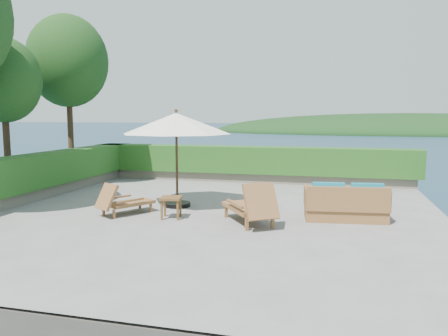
% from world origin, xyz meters
% --- Properties ---
extents(ground, '(12.00, 12.00, 0.00)m').
position_xyz_m(ground, '(0.00, 0.00, 0.00)').
color(ground, gray).
rests_on(ground, ground).
extents(foundation, '(12.00, 12.00, 3.00)m').
position_xyz_m(foundation, '(0.00, 0.00, -1.55)').
color(foundation, '#4E473E').
rests_on(foundation, ocean).
extents(ocean, '(600.00, 600.00, 0.00)m').
position_xyz_m(ocean, '(0.00, 0.00, -3.00)').
color(ocean, '#152C42').
rests_on(ocean, ground).
extents(offshore_island, '(126.00, 57.60, 12.60)m').
position_xyz_m(offshore_island, '(25.00, 140.00, -3.00)').
color(offshore_island, black).
rests_on(offshore_island, ocean).
extents(planter_wall_far, '(12.00, 0.60, 0.36)m').
position_xyz_m(planter_wall_far, '(0.00, 5.60, 0.18)').
color(planter_wall_far, '#716A5A').
rests_on(planter_wall_far, ground).
extents(planter_wall_left, '(0.60, 12.00, 0.36)m').
position_xyz_m(planter_wall_left, '(-5.60, 0.00, 0.18)').
color(planter_wall_left, '#716A5A').
rests_on(planter_wall_left, ground).
extents(hedge_far, '(12.40, 0.90, 1.00)m').
position_xyz_m(hedge_far, '(0.00, 5.60, 0.85)').
color(hedge_far, '#1A4A15').
rests_on(hedge_far, planter_wall_far).
extents(hedge_left, '(0.90, 12.40, 1.00)m').
position_xyz_m(hedge_left, '(-5.60, 0.00, 0.85)').
color(hedge_left, '#1A4A15').
rests_on(hedge_left, planter_wall_left).
extents(tree_mid, '(2.20, 2.20, 4.83)m').
position_xyz_m(tree_mid, '(-6.40, 0.50, 3.55)').
color(tree_mid, '#3A2516').
rests_on(tree_mid, ground).
extents(tree_far, '(2.80, 2.80, 6.03)m').
position_xyz_m(tree_far, '(-6.00, 3.20, 4.40)').
color(tree_far, '#3A2516').
rests_on(tree_far, ground).
extents(patio_umbrella, '(3.38, 3.38, 2.70)m').
position_xyz_m(patio_umbrella, '(-1.00, 0.63, 2.28)').
color(patio_umbrella, black).
rests_on(patio_umbrella, ground).
extents(lounge_left, '(1.26, 1.55, 0.84)m').
position_xyz_m(lounge_left, '(-1.99, -0.67, 0.35)').
color(lounge_left, '#915934').
rests_on(lounge_left, ground).
extents(lounge_right, '(1.61, 1.90, 1.04)m').
position_xyz_m(lounge_right, '(1.36, -0.83, 0.43)').
color(lounge_right, '#915934').
rests_on(lounge_right, ground).
extents(side_table, '(0.58, 0.58, 0.53)m').
position_xyz_m(side_table, '(-0.65, -0.73, 0.44)').
color(side_table, brown).
rests_on(side_table, ground).
extents(wicker_loveseat, '(2.05, 1.21, 0.95)m').
position_xyz_m(wicker_loveseat, '(3.50, 0.15, 0.37)').
color(wicker_loveseat, '#915934').
rests_on(wicker_loveseat, ground).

